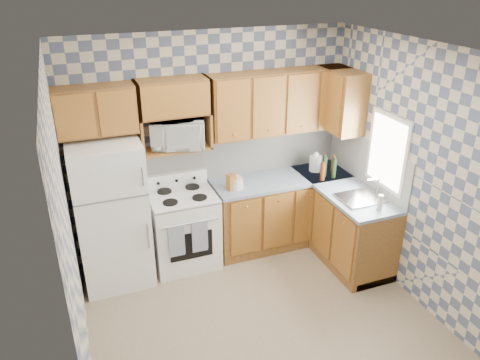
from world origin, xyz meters
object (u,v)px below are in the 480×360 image
microwave (178,133)px  electric_kettle (315,163)px  stove_body (184,230)px  refrigerator (112,214)px

microwave → electric_kettle: 1.85m
stove_body → microwave: 1.18m
refrigerator → electric_kettle: 2.59m
refrigerator → microwave: microwave is taller
stove_body → electric_kettle: electric_kettle is taller
microwave → electric_kettle: bearing=11.1°
refrigerator → stove_body: refrigerator is taller
refrigerator → microwave: bearing=13.2°
refrigerator → microwave: (0.84, 0.20, 0.77)m
microwave → stove_body: bearing=-86.7°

